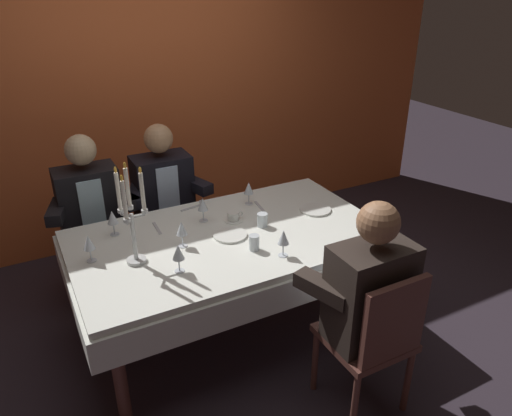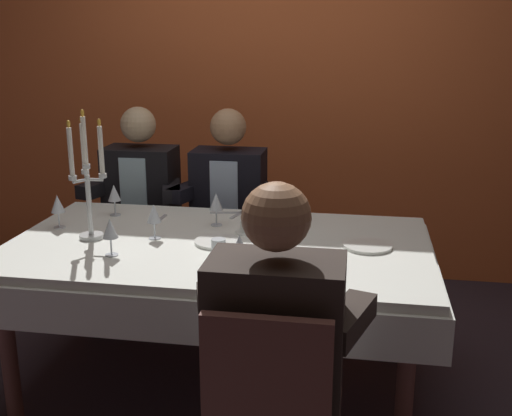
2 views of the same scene
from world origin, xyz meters
The scene contains 23 objects.
ground_plane centered at (0.00, 0.00, 0.00)m, with size 12.00×12.00×0.00m, color #312831.
back_wall centered at (0.00, 1.66, 1.35)m, with size 6.00×0.12×2.70m, color orange.
dining_table centered at (0.00, 0.00, 0.62)m, with size 1.94×1.14×0.74m.
candelabra centered at (-0.59, -0.05, 1.01)m, with size 0.15×0.17×0.60m.
dinner_plate_0 centered at (0.67, 0.04, 0.75)m, with size 0.22×0.22×0.01m, color white.
dinner_plate_1 centered at (0.00, -0.02, 0.75)m, with size 0.21×0.21×0.01m, color white.
wine_glass_0 centered at (0.17, -0.37, 0.85)m, with size 0.07×0.07×0.16m.
wine_glass_1 centered at (-0.63, 0.33, 0.85)m, with size 0.07×0.07×0.16m.
wine_glass_2 centered at (0.32, 0.34, 0.85)m, with size 0.07×0.07×0.16m.
wine_glass_3 centered at (-0.41, -0.25, 0.85)m, with size 0.07×0.07×0.16m.
wine_glass_4 centered at (-0.30, 0.00, 0.85)m, with size 0.07×0.07×0.16m.
wine_glass_5 centered at (-0.81, 0.08, 0.86)m, with size 0.07×0.07×0.16m.
wine_glass_6 centered at (-0.07, 0.25, 0.86)m, with size 0.07×0.07×0.16m.
water_tumbler_0 centered at (0.05, -0.23, 0.79)m, with size 0.06×0.06×0.09m, color silver.
water_tumbler_1 centered at (0.24, 0.01, 0.78)m, with size 0.07×0.07×0.09m, color silver.
coffee_cup_0 centered at (0.11, 0.16, 0.77)m, with size 0.13×0.12×0.06m.
spoon_0 centered at (-0.07, 0.47, 0.74)m, with size 0.17×0.02×0.01m, color #B7B7BC.
spoon_1 centered at (-0.37, 0.29, 0.74)m, with size 0.17×0.02×0.01m, color #B7B7BC.
fork_2 centered at (0.36, 0.27, 0.74)m, with size 0.17×0.02×0.01m, color #B7B7BC.
knife_3 centered at (0.01, 0.46, 0.74)m, with size 0.19×0.02×0.01m, color #B7B7BC.
seated_diner_0 centered at (-0.68, 0.89, 0.74)m, with size 0.63×0.48×1.24m.
seated_diner_1 centered at (-0.14, 0.89, 0.74)m, with size 0.63×0.48×1.24m.
seated_diner_2 centered at (0.38, -0.89, 0.74)m, with size 0.63×0.48×1.24m.
Camera 1 is at (-1.08, -2.42, 2.19)m, focal length 34.07 mm.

